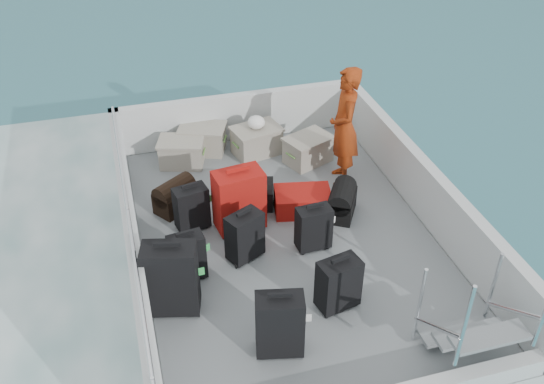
{
  "coord_description": "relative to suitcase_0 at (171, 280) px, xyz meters",
  "views": [
    {
      "loc": [
        -1.66,
        -5.23,
        5.12
      ],
      "look_at": [
        -0.06,
        0.42,
        1.0
      ],
      "focal_mm": 40.0,
      "sensor_mm": 36.0,
      "label": 1
    }
  ],
  "objects": [
    {
      "name": "crate_2",
      "position": [
        1.56,
        2.71,
        -0.21
      ],
      "size": [
        0.7,
        0.56,
        0.37
      ],
      "primitive_type": "cube",
      "rotation": [
        0.0,
        0.0,
        0.23
      ],
      "color": "#9D9588",
      "rests_on": "deck"
    },
    {
      "name": "white_bag",
      "position": [
        1.56,
        2.71,
        0.06
      ],
      "size": [
        0.24,
        0.24,
        0.18
      ],
      "primitive_type": "ellipsoid",
      "color": "white",
      "rests_on": "crate_2"
    },
    {
      "name": "yellow_bag",
      "position": [
        2.5,
        2.5,
        -0.29
      ],
      "size": [
        0.28,
        0.26,
        0.22
      ],
      "primitive_type": "ellipsoid",
      "color": "gold",
      "rests_on": "deck"
    },
    {
      "name": "suitcase_5",
      "position": [
        0.94,
        1.12,
        -0.02
      ],
      "size": [
        0.6,
        0.41,
        0.77
      ],
      "primitive_type": "cube",
      "rotation": [
        0.0,
        0.0,
        0.13
      ],
      "color": "#A1180C",
      "rests_on": "deck"
    },
    {
      "name": "duffel_1",
      "position": [
        1.25,
        1.48,
        -0.24
      ],
      "size": [
        0.46,
        0.4,
        0.32
      ],
      "primitive_type": null,
      "rotation": [
        0.0,
        0.0,
        -0.29
      ],
      "color": "black",
      "rests_on": "deck"
    },
    {
      "name": "passenger",
      "position": [
        2.47,
        1.75,
        0.39
      ],
      "size": [
        0.49,
        0.65,
        1.59
      ],
      "primitive_type": "imported",
      "rotation": [
        0.0,
        0.0,
        -1.79
      ],
      "color": "#C73F12",
      "rests_on": "deck"
    },
    {
      "name": "suitcase_3",
      "position": [
        0.87,
        -0.8,
        -0.06
      ],
      "size": [
        0.49,
        0.35,
        0.67
      ],
      "primitive_type": "cube",
      "rotation": [
        0.0,
        0.0,
        -0.22
      ],
      "color": "black",
      "rests_on": "deck"
    },
    {
      "name": "deck_fittings",
      "position": [
        1.77,
        0.46,
        -0.03
      ],
      "size": [
        3.6,
        5.0,
        0.9
      ],
      "color": "#B9BDBD",
      "rests_on": "deck"
    },
    {
      "name": "suitcase_6",
      "position": [
        1.6,
        -0.41,
        -0.11
      ],
      "size": [
        0.46,
        0.33,
        0.58
      ],
      "primitive_type": "cube",
      "rotation": [
        0.0,
        0.0,
        0.21
      ],
      "color": "black",
      "rests_on": "deck"
    },
    {
      "name": "crate_1",
      "position": [
        0.85,
        2.98,
        -0.22
      ],
      "size": [
        0.71,
        0.61,
        0.36
      ],
      "primitive_type": "cube",
      "rotation": [
        0.0,
        0.0,
        -0.38
      ],
      "color": "#9D9588",
      "rests_on": "deck"
    },
    {
      "name": "suitcase_1",
      "position": [
        0.22,
        0.42,
        -0.12
      ],
      "size": [
        0.39,
        0.26,
        0.56
      ],
      "primitive_type": "cube",
      "rotation": [
        0.0,
        0.0,
        0.13
      ],
      "color": "black",
      "rests_on": "deck"
    },
    {
      "name": "ferry_hull",
      "position": [
        1.42,
        0.78,
        -0.72
      ],
      "size": [
        3.6,
        5.0,
        0.6
      ],
      "primitive_type": "cube",
      "color": "silver",
      "rests_on": "ground"
    },
    {
      "name": "duffel_2",
      "position": [
        2.2,
        1.03,
        -0.24
      ],
      "size": [
        0.52,
        0.59,
        0.32
      ],
      "primitive_type": null,
      "rotation": [
        0.0,
        0.0,
        1.03
      ],
      "color": "black",
      "rests_on": "deck"
    },
    {
      "name": "crate_0",
      "position": [
        0.5,
        2.7,
        -0.23
      ],
      "size": [
        0.67,
        0.55,
        0.35
      ],
      "primitive_type": "cube",
      "rotation": [
        0.0,
        0.0,
        -0.3
      ],
      "color": "#9D9588",
      "rests_on": "deck"
    },
    {
      "name": "crate_3",
      "position": [
        2.19,
        2.29,
        -0.22
      ],
      "size": [
        0.7,
        0.6,
        0.36
      ],
      "primitive_type": "cube",
      "rotation": [
        0.0,
        0.0,
        0.38
      ],
      "color": "#9D9588",
      "rests_on": "deck"
    },
    {
      "name": "suitcase_7",
      "position": [
        1.66,
        0.53,
        -0.13
      ],
      "size": [
        0.4,
        0.24,
        0.54
      ],
      "primitive_type": "cube",
      "rotation": [
        0.0,
        0.0,
        0.06
      ],
      "color": "black",
      "rests_on": "deck"
    },
    {
      "name": "deck",
      "position": [
        1.42,
        0.78,
        -0.41
      ],
      "size": [
        3.3,
        4.7,
        0.02
      ],
      "primitive_type": "cube",
      "color": "gray",
      "rests_on": "ferry_hull"
    },
    {
      "name": "duffel_0",
      "position": [
        0.27,
        1.69,
        -0.24
      ],
      "size": [
        0.58,
        0.53,
        0.32
      ],
      "primitive_type": null,
      "rotation": [
        0.0,
        0.0,
        0.61
      ],
      "color": "black",
      "rests_on": "deck"
    },
    {
      "name": "suitcase_2",
      "position": [
        0.4,
        1.26,
        -0.12
      ],
      "size": [
        0.42,
        0.3,
        0.56
      ],
      "primitive_type": "cube",
      "rotation": [
        0.0,
        0.0,
        0.2
      ],
      "color": "black",
      "rests_on": "deck"
    },
    {
      "name": "ground",
      "position": [
        1.42,
        0.78,
        -1.02
      ],
      "size": [
        160.0,
        160.0,
        0.0
      ],
      "primitive_type": "plane",
      "color": "#1B545F",
      "rests_on": "ground"
    },
    {
      "name": "suitcase_4",
      "position": [
        0.88,
        0.57,
        -0.11
      ],
      "size": [
        0.46,
        0.39,
        0.59
      ],
      "primitive_type": "cube",
      "rotation": [
        0.0,
        0.0,
        0.47
      ],
      "color": "black",
      "rests_on": "deck"
    },
    {
      "name": "suitcase_8",
      "position": [
        1.77,
        1.24,
        -0.27
      ],
      "size": [
        0.76,
        0.57,
        0.27
      ],
      "primitive_type": "cube",
      "rotation": [
        0.0,
        0.0,
        1.37
      ],
      "color": "#A1180C",
      "rests_on": "deck"
    },
    {
      "name": "suitcase_0",
      "position": [
        0.0,
        0.0,
        0.0
      ],
      "size": [
        0.58,
        0.41,
        0.8
      ],
      "primitive_type": "cube",
      "rotation": [
        0.0,
        0.0,
        -0.25
      ],
      "color": "black",
      "rests_on": "deck"
    }
  ]
}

